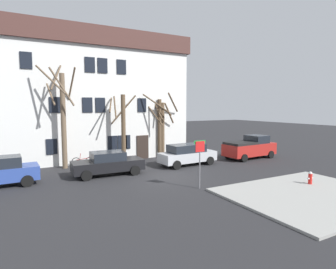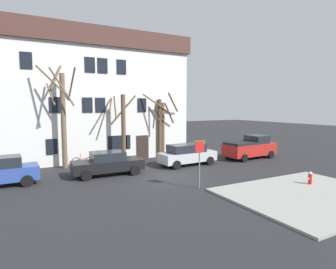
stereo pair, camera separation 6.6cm
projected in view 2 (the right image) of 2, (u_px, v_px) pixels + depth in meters
ground_plane at (164, 177)px, 18.59m from camera, size 120.00×120.00×0.00m
sidewalk_slab at (310, 195)px, 14.60m from camera, size 8.59×6.66×0.12m
building_main at (93, 96)px, 26.77m from camera, size 16.33×8.91×11.16m
tree_bare_near at (63, 115)px, 20.75m from camera, size 2.71×2.70×7.80m
tree_bare_mid at (123, 126)px, 22.65m from camera, size 2.73×2.01×5.64m
tree_bare_far at (159, 126)px, 25.41m from camera, size 2.22×3.22×5.79m
tree_bare_end at (163, 126)px, 25.64m from camera, size 2.53×2.03×5.88m
car_black_sedan at (108, 163)px, 19.06m from camera, size 4.79×2.20×1.60m
car_silver_wagon at (187, 154)px, 22.22m from camera, size 4.75×2.17×1.69m
pickup_truck_red at (250, 147)px, 25.16m from camera, size 5.10×2.42×2.06m
fire_hydrant at (310, 178)px, 16.40m from camera, size 0.42×0.22×0.74m
street_sign_pole at (199, 155)px, 15.74m from camera, size 0.76×0.07×2.77m
bicycle_leaning at (83, 161)px, 21.92m from camera, size 1.70×0.50×1.03m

